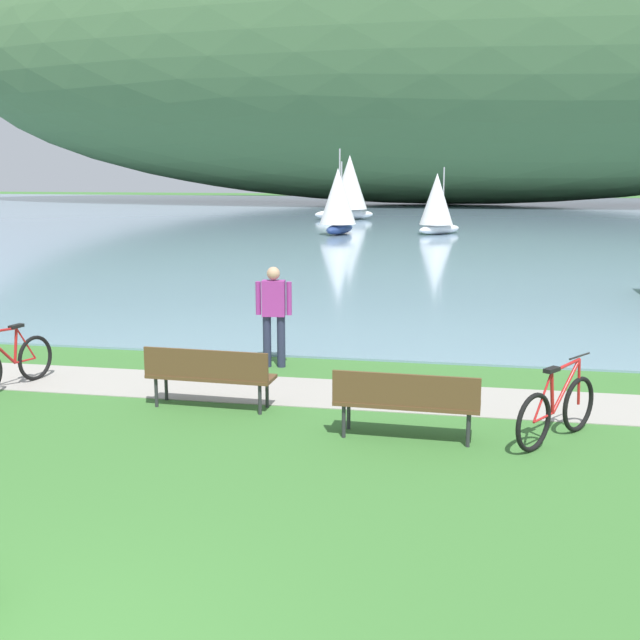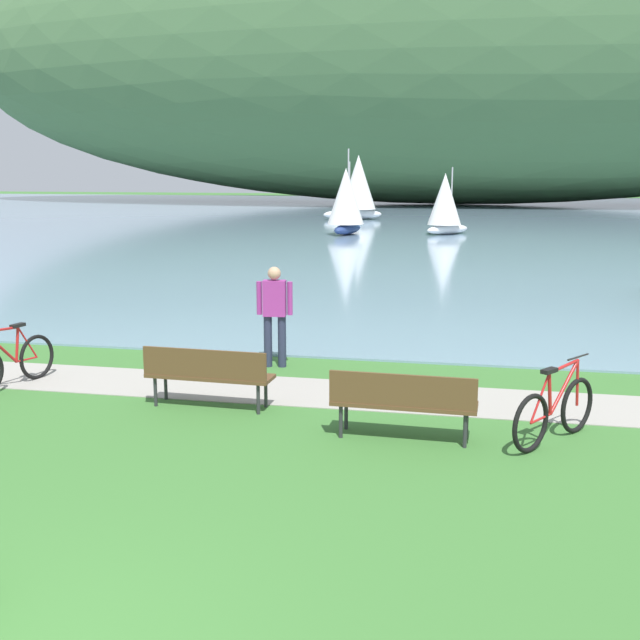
# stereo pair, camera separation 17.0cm
# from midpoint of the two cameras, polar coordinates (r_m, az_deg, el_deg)

# --- Properties ---
(bay_water) EXTENTS (180.00, 80.00, 0.04)m
(bay_water) POSITION_cam_midpoint_polar(r_m,az_deg,el_deg) (53.31, 8.21, 7.41)
(bay_water) COLOR #7A99B2
(bay_water) RESTS_ON ground
(distant_hillside) EXTENTS (97.29, 28.00, 27.77)m
(distant_hillside) POSITION_cam_midpoint_polar(r_m,az_deg,el_deg) (75.01, 10.27, 19.02)
(distant_hillside) COLOR #42663D
(distant_hillside) RESTS_ON bay_water
(shoreline_path) EXTENTS (60.00, 1.50, 0.01)m
(shoreline_path) POSITION_cam_midpoint_polar(r_m,az_deg,el_deg) (11.93, -4.39, -5.06)
(shoreline_path) COLOR #A39E93
(shoreline_path) RESTS_ON ground
(park_bench_near_camera) EXTENTS (1.81, 0.54, 0.88)m
(park_bench_near_camera) POSITION_cam_midpoint_polar(r_m,az_deg,el_deg) (9.65, 6.63, -5.83)
(park_bench_near_camera) COLOR brown
(park_bench_near_camera) RESTS_ON ground
(park_bench_further_along) EXTENTS (1.82, 0.55, 0.88)m
(park_bench_further_along) POSITION_cam_midpoint_polar(r_m,az_deg,el_deg) (10.95, -7.80, -3.82)
(park_bench_further_along) COLOR brown
(park_bench_further_along) RESTS_ON ground
(bicycle_leaning_near_bench) EXTENTS (0.44, 1.74, 1.01)m
(bicycle_leaning_near_bench) POSITION_cam_midpoint_polar(r_m,az_deg,el_deg) (12.78, -21.37, -2.90)
(bicycle_leaning_near_bench) COLOR black
(bicycle_leaning_near_bench) RESTS_ON ground
(bicycle_beside_path) EXTENTS (1.09, 1.47, 1.01)m
(bicycle_beside_path) POSITION_cam_midpoint_polar(r_m,az_deg,el_deg) (10.01, 17.34, -6.39)
(bicycle_beside_path) COLOR black
(bicycle_beside_path) RESTS_ON ground
(person_at_shoreline) EXTENTS (0.61, 0.26, 1.71)m
(person_at_shoreline) POSITION_cam_midpoint_polar(r_m,az_deg,el_deg) (13.05, -2.97, 0.74)
(person_at_shoreline) COLOR #282D47
(person_at_shoreline) RESTS_ON ground
(sailboat_mid_bay) EXTENTS (2.12, 3.18, 3.62)m
(sailboat_mid_bay) POSITION_cam_midpoint_polar(r_m,az_deg,el_deg) (39.21, 2.05, 8.76)
(sailboat_mid_bay) COLOR navy
(sailboat_mid_bay) RESTS_ON bay_water
(sailboat_toward_hillside) EXTENTS (3.99, 2.95, 4.53)m
(sailboat_toward_hillside) POSITION_cam_midpoint_polar(r_m,az_deg,el_deg) (51.07, 2.87, 9.77)
(sailboat_toward_hillside) COLOR white
(sailboat_toward_hillside) RESTS_ON bay_water
(sailboat_far_off) EXTENTS (2.58, 2.74, 3.34)m
(sailboat_far_off) POSITION_cam_midpoint_polar(r_m,az_deg,el_deg) (39.83, 9.30, 8.47)
(sailboat_far_off) COLOR white
(sailboat_far_off) RESTS_ON bay_water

